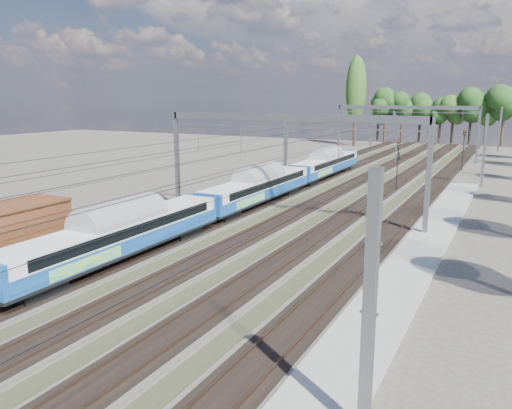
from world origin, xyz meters
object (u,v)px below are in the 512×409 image
at_px(emu_train, 257,183).
at_px(signal_far, 464,145).
at_px(worker, 399,157).
at_px(signal_near, 398,159).

bearing_deg(emu_train, signal_far, 66.66).
xyz_separation_m(worker, signal_near, (5.27, -26.65, 2.87)).
bearing_deg(worker, signal_near, -177.21).
xyz_separation_m(emu_train, signal_near, (9.99, 14.70, 1.34)).
distance_m(emu_train, worker, 41.65).
distance_m(worker, signal_far, 12.60).
relative_size(worker, signal_near, 0.27).
bearing_deg(signal_far, worker, 158.69).
bearing_deg(signal_near, emu_train, -146.01).
bearing_deg(emu_train, signal_near, 55.82).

